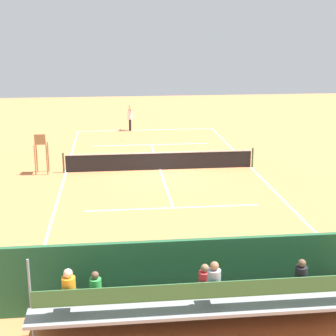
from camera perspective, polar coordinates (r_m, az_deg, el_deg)
name	(u,v)px	position (r m, az deg, el deg)	size (l,w,h in m)	color
ground_plane	(160,170)	(27.65, -0.91, -0.19)	(60.00, 60.00, 0.00)	#D17542
court_line_markings	(160,169)	(27.68, -0.92, -0.16)	(10.10, 22.20, 0.01)	white
tennis_net	(160,161)	(27.52, -0.91, 0.82)	(10.30, 0.10, 1.07)	black
backdrop_wall	(208,273)	(14.30, 4.49, -11.52)	(18.00, 0.16, 2.00)	#235633
bleacher_stand	(217,301)	(13.16, 5.47, -14.45)	(9.06, 2.40, 2.48)	gray
umpire_chair	(41,149)	(27.39, -13.94, 2.04)	(0.67, 0.67, 2.14)	olive
courtside_bench	(292,270)	(15.79, 13.65, -10.99)	(1.80, 0.40, 0.93)	#234C2D
equipment_bag	(221,288)	(15.29, 5.87, -13.12)	(0.90, 0.36, 0.36)	#B22D2D
tennis_player	(130,117)	(37.99, -4.25, 5.68)	(0.40, 0.55, 1.93)	black
tennis_racket	(119,129)	(38.90, -5.51, 4.39)	(0.40, 0.58, 0.03)	black
tennis_ball_near	(143,134)	(36.61, -2.77, 3.77)	(0.07, 0.07, 0.07)	#CCDB33
tennis_ball_far	(122,140)	(34.72, -5.16, 3.07)	(0.07, 0.07, 0.07)	#CCDB33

